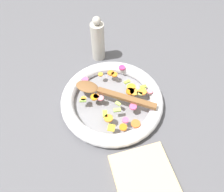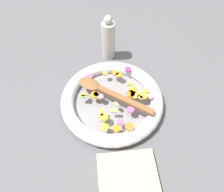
% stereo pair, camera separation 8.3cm
% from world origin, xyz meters
% --- Properties ---
extents(ground_plane, '(4.00, 4.00, 0.00)m').
position_xyz_m(ground_plane, '(0.00, 0.00, 0.00)').
color(ground_plane, '#4C4C51').
extents(skillet, '(0.40, 0.40, 0.05)m').
position_xyz_m(skillet, '(0.00, 0.00, 0.02)').
color(skillet, slate).
rests_on(skillet, ground_plane).
extents(chopped_vegetables, '(0.30, 0.28, 0.01)m').
position_xyz_m(chopped_vegetables, '(-0.01, -0.02, 0.05)').
color(chopped_vegetables, orange).
rests_on(chopped_vegetables, skillet).
extents(wooden_spoon, '(0.22, 0.28, 0.01)m').
position_xyz_m(wooden_spoon, '(0.01, 0.02, 0.06)').
color(wooden_spoon, brown).
rests_on(wooden_spoon, chopped_vegetables).
extents(pepper_mill, '(0.06, 0.06, 0.21)m').
position_xyz_m(pepper_mill, '(0.27, -0.01, 0.10)').
color(pepper_mill, '#B2ADA3').
rests_on(pepper_mill, ground_plane).
extents(cutting_board, '(0.25, 0.19, 0.02)m').
position_xyz_m(cutting_board, '(-0.33, -0.02, 0.01)').
color(cutting_board, tan).
rests_on(cutting_board, ground_plane).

